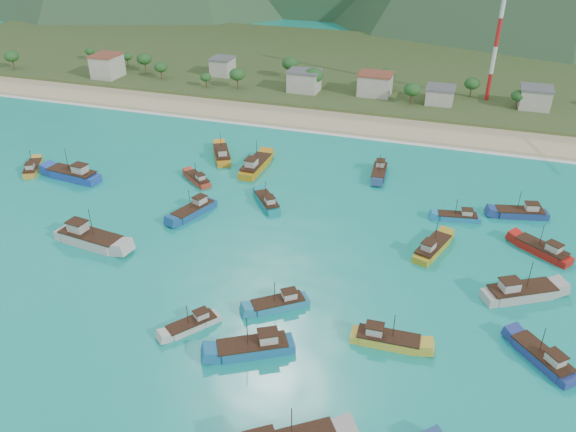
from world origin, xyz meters
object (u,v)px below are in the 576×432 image
(boat_27, at_px, (198,180))
(boat_10, at_px, (432,249))
(boat_0, at_px, (387,340))
(boat_26, at_px, (222,155))
(boat_30, at_px, (520,213))
(boat_2, at_px, (33,169))
(boat_8, at_px, (458,217))
(boat_7, at_px, (90,239))
(boat_15, at_px, (255,166))
(radio_tower, at_px, (501,18))
(boat_6, at_px, (542,250))
(boat_5, at_px, (254,348))
(boat_21, at_px, (193,325))
(boat_12, at_px, (543,358))
(boat_23, at_px, (73,175))
(boat_20, at_px, (267,203))
(boat_4, at_px, (520,293))
(boat_19, at_px, (194,211))
(boat_28, at_px, (279,304))
(boat_17, at_px, (379,173))

(boat_27, bearing_deg, boat_10, -66.35)
(boat_0, bearing_deg, boat_26, -139.23)
(boat_26, xyz_separation_m, boat_30, (68.72, -7.99, -0.10))
(boat_2, xyz_separation_m, boat_8, (96.00, 7.31, -0.08))
(boat_2, height_order, boat_7, boat_7)
(boat_15, relative_size, boat_27, 1.51)
(boat_2, xyz_separation_m, boat_7, (31.95, -22.98, 0.48))
(radio_tower, height_order, boat_8, radio_tower)
(boat_6, bearing_deg, boat_2, 125.20)
(boat_0, distance_m, boat_2, 94.20)
(boat_8, bearing_deg, boat_5, 142.17)
(boat_2, relative_size, boat_21, 1.16)
(boat_5, xyz_separation_m, boat_12, (38.44, 10.51, -0.12))
(boat_8, height_order, boat_23, boat_23)
(radio_tower, bearing_deg, boat_7, -122.60)
(boat_30, bearing_deg, boat_5, 132.09)
(boat_26, bearing_deg, boat_21, -99.66)
(boat_12, distance_m, boat_30, 42.20)
(boat_2, height_order, boat_8, boat_2)
(boat_6, xyz_separation_m, boat_30, (-3.28, 13.14, 0.00))
(boat_2, height_order, boat_30, boat_30)
(boat_20, bearing_deg, boat_30, -25.80)
(boat_20, height_order, boat_26, boat_26)
(boat_10, xyz_separation_m, boat_27, (-52.98, 12.94, -0.20))
(boat_10, bearing_deg, boat_12, -34.75)
(boat_4, distance_m, boat_23, 96.19)
(radio_tower, xyz_separation_m, boat_19, (-54.86, -90.07, -24.97))
(boat_2, relative_size, boat_12, 1.00)
(radio_tower, xyz_separation_m, boat_20, (-42.01, -82.01, -25.09))
(boat_0, height_order, boat_28, boat_0)
(boat_6, xyz_separation_m, boat_21, (-50.71, -37.53, -0.21))
(boat_6, distance_m, boat_30, 13.54)
(boat_8, distance_m, boat_28, 44.55)
(boat_6, bearing_deg, boat_12, -147.87)
(boat_0, distance_m, boat_23, 83.02)
(boat_5, distance_m, boat_19, 42.20)
(boat_19, bearing_deg, boat_5, 146.73)
(boat_17, bearing_deg, boat_15, 7.88)
(boat_8, distance_m, boat_30, 12.90)
(boat_5, bearing_deg, boat_8, -57.29)
(boat_8, relative_size, boat_21, 1.08)
(boat_15, bearing_deg, boat_28, -64.07)
(boat_23, relative_size, boat_30, 1.25)
(boat_15, bearing_deg, boat_6, -14.83)
(boat_12, height_order, boat_30, boat_30)
(boat_5, relative_size, boat_10, 1.03)
(radio_tower, relative_size, boat_7, 3.45)
(boat_4, bearing_deg, boat_28, -98.09)
(boat_20, height_order, boat_28, boat_20)
(boat_26, bearing_deg, boat_23, -171.82)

